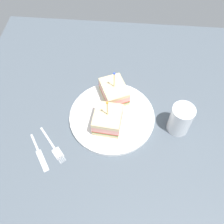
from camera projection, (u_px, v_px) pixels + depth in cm
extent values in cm
cube|color=#4C5660|center=(112.00, 119.00, 80.68)|extent=(92.82, 92.82, 2.00)
cylinder|color=white|center=(112.00, 117.00, 79.38)|extent=(25.95, 25.95, 1.14)
cube|color=beige|center=(108.00, 123.00, 76.58)|extent=(9.23, 8.47, 1.33)
cube|color=#478438|center=(108.00, 122.00, 75.87)|extent=(9.23, 8.47, 0.40)
cube|color=red|center=(108.00, 121.00, 75.50)|extent=(9.23, 8.47, 0.50)
cube|color=#E59389|center=(108.00, 119.00, 74.46)|extent=(9.23, 8.47, 1.99)
cube|color=beige|center=(108.00, 116.00, 73.09)|extent=(9.23, 8.47, 1.33)
cylinder|color=tan|center=(107.00, 109.00, 70.53)|extent=(0.30, 0.30, 6.17)
sphere|color=orange|center=(107.00, 103.00, 67.96)|extent=(0.70, 0.70, 0.70)
cube|color=beige|center=(114.00, 95.00, 82.53)|extent=(11.51, 10.32, 1.15)
cube|color=#478438|center=(114.00, 94.00, 81.88)|extent=(11.51, 10.32, 0.40)
cube|color=red|center=(114.00, 93.00, 81.51)|extent=(11.51, 10.32, 0.50)
cube|color=#E59389|center=(114.00, 91.00, 80.54)|extent=(11.51, 10.32, 1.85)
cube|color=beige|center=(114.00, 88.00, 79.29)|extent=(11.51, 10.32, 1.15)
cylinder|color=tan|center=(114.00, 81.00, 76.68)|extent=(0.30, 0.30, 6.30)
sphere|color=blue|center=(114.00, 74.00, 74.07)|extent=(0.70, 0.70, 0.70)
cylinder|color=#B74C33|center=(179.00, 123.00, 75.56)|extent=(5.70, 5.70, 5.57)
cylinder|color=white|center=(181.00, 119.00, 73.92)|extent=(6.48, 6.48, 9.52)
cube|color=silver|center=(48.00, 138.00, 75.75)|extent=(6.84, 5.99, 0.35)
cube|color=silver|center=(58.00, 153.00, 73.00)|extent=(4.16, 4.01, 0.35)
cube|color=silver|center=(59.00, 161.00, 71.76)|extent=(1.63, 1.44, 0.35)
cube|color=silver|center=(61.00, 160.00, 71.93)|extent=(1.63, 1.44, 0.35)
cube|color=silver|center=(62.00, 159.00, 72.09)|extent=(1.63, 1.44, 0.35)
cube|color=silver|center=(64.00, 158.00, 72.25)|extent=(1.63, 1.44, 0.35)
cube|color=silver|center=(36.00, 144.00, 74.53)|extent=(6.62, 4.67, 0.35)
cube|color=silver|center=(42.00, 160.00, 71.80)|extent=(6.66, 5.12, 0.24)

